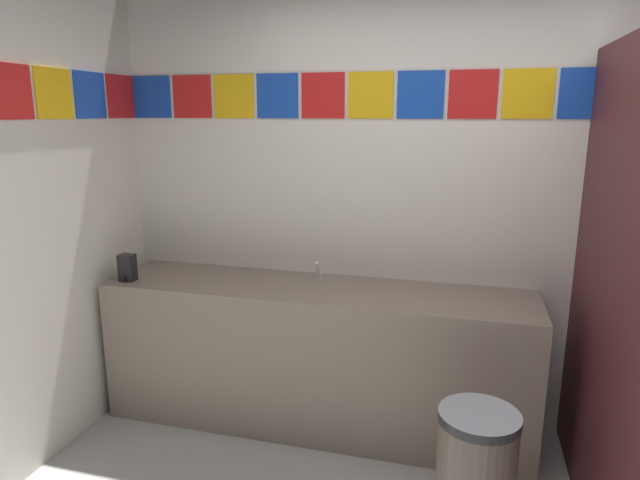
# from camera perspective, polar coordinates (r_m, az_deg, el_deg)

# --- Properties ---
(wall_back) EXTENTS (4.17, 0.09, 2.73)m
(wall_back) POSITION_cam_1_polar(r_m,az_deg,el_deg) (3.21, 15.07, 4.68)
(wall_back) COLOR silver
(wall_back) RESTS_ON ground_plane
(vanity_counter) EXTENTS (2.46, 0.57, 0.85)m
(vanity_counter) POSITION_cam_1_polar(r_m,az_deg,el_deg) (3.27, -0.55, -11.96)
(vanity_counter) COLOR gray
(vanity_counter) RESTS_ON ground_plane
(faucet_center) EXTENTS (0.04, 0.10, 0.14)m
(faucet_center) POSITION_cam_1_polar(r_m,az_deg,el_deg) (3.19, -0.13, -3.59)
(faucet_center) COLOR silver
(faucet_center) RESTS_ON vanity_counter
(soap_dispenser) EXTENTS (0.09, 0.09, 0.16)m
(soap_dispenser) POSITION_cam_1_polar(r_m,az_deg,el_deg) (3.42, -19.57, -2.74)
(soap_dispenser) COLOR black
(soap_dispenser) RESTS_ON vanity_counter
(trash_bin) EXTENTS (0.33, 0.33, 0.63)m
(trash_bin) POSITION_cam_1_polar(r_m,az_deg,el_deg) (2.58, 15.84, -23.06)
(trash_bin) COLOR brown
(trash_bin) RESTS_ON ground_plane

